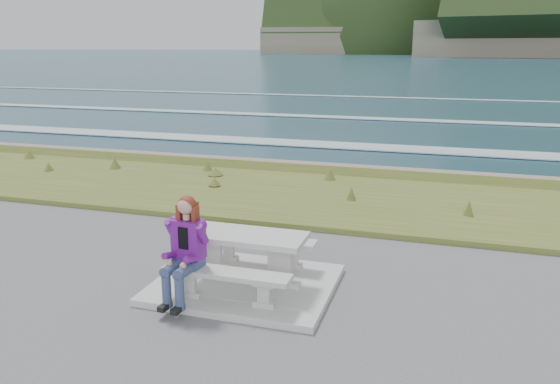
{
  "coord_description": "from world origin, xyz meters",
  "views": [
    {
      "loc": [
        2.71,
        -6.99,
        3.47
      ],
      "look_at": [
        0.17,
        1.2,
        1.18
      ],
      "focal_mm": 35.0,
      "sensor_mm": 36.0,
      "label": 1
    }
  ],
  "objects_px": {
    "picnic_table": "(244,244)",
    "bench_landward": "(226,278)",
    "seated_woman": "(183,264)",
    "bench_seaward": "(260,243)"
  },
  "relations": [
    {
      "from": "bench_landward",
      "to": "seated_woman",
      "type": "bearing_deg",
      "value": -166.3
    },
    {
      "from": "bench_landward",
      "to": "picnic_table",
      "type": "bearing_deg",
      "value": 90.0
    },
    {
      "from": "picnic_table",
      "to": "bench_seaward",
      "type": "xyz_separation_m",
      "value": [
        0.0,
        0.7,
        -0.23
      ]
    },
    {
      "from": "bench_landward",
      "to": "seated_woman",
      "type": "xyz_separation_m",
      "value": [
        -0.56,
        -0.14,
        0.18
      ]
    },
    {
      "from": "picnic_table",
      "to": "seated_woman",
      "type": "bearing_deg",
      "value": -123.97
    },
    {
      "from": "picnic_table",
      "to": "bench_landward",
      "type": "xyz_separation_m",
      "value": [
        0.0,
        -0.7,
        -0.23
      ]
    },
    {
      "from": "bench_seaward",
      "to": "seated_woman",
      "type": "xyz_separation_m",
      "value": [
        -0.56,
        -1.54,
        0.18
      ]
    },
    {
      "from": "bench_landward",
      "to": "bench_seaward",
      "type": "relative_size",
      "value": 1.0
    },
    {
      "from": "bench_seaward",
      "to": "seated_woman",
      "type": "bearing_deg",
      "value": -110.15
    },
    {
      "from": "picnic_table",
      "to": "seated_woman",
      "type": "distance_m",
      "value": 1.01
    }
  ]
}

